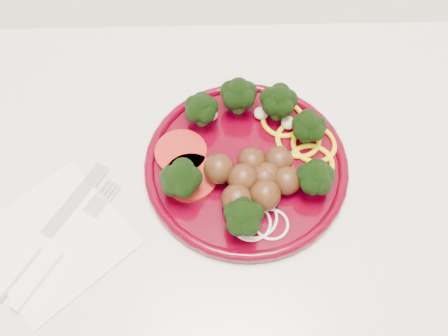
{
  "coord_description": "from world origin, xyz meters",
  "views": [
    {
      "loc": [
        -0.05,
        1.39,
        1.49
      ],
      "look_at": [
        -0.04,
        1.72,
        0.92
      ],
      "focal_mm": 40.0,
      "sensor_mm": 36.0,
      "label": 1
    }
  ],
  "objects_px": {
    "napkin": "(55,239)",
    "fork": "(50,263)",
    "plate": "(250,160)",
    "knife": "(34,250)"
  },
  "relations": [
    {
      "from": "knife",
      "to": "fork",
      "type": "relative_size",
      "value": 1.13
    },
    {
      "from": "plate",
      "to": "fork",
      "type": "relative_size",
      "value": 1.58
    },
    {
      "from": "knife",
      "to": "fork",
      "type": "bearing_deg",
      "value": -97.0
    },
    {
      "from": "plate",
      "to": "knife",
      "type": "bearing_deg",
      "value": -157.1
    },
    {
      "from": "knife",
      "to": "fork",
      "type": "height_order",
      "value": "knife"
    },
    {
      "from": "plate",
      "to": "napkin",
      "type": "distance_m",
      "value": 0.27
    },
    {
      "from": "fork",
      "to": "plate",
      "type": "bearing_deg",
      "value": -30.38
    },
    {
      "from": "napkin",
      "to": "fork",
      "type": "relative_size",
      "value": 0.92
    },
    {
      "from": "knife",
      "to": "fork",
      "type": "xyz_separation_m",
      "value": [
        0.02,
        -0.02,
        -0.0
      ]
    },
    {
      "from": "plate",
      "to": "fork",
      "type": "distance_m",
      "value": 0.28
    }
  ]
}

